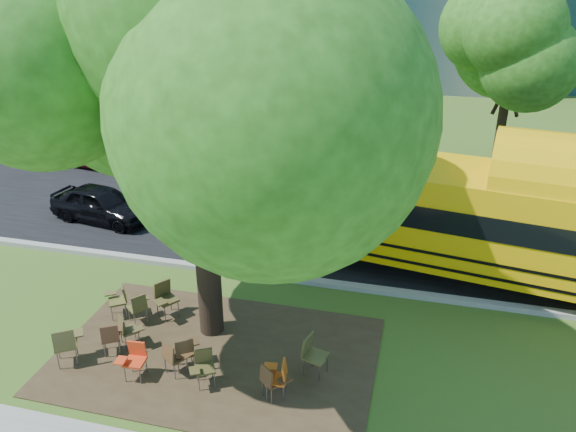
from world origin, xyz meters
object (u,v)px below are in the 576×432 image
(chair_5, at_px, (203,364))
(chair_0, at_px, (66,342))
(bg_car_red, at_px, (108,150))
(chair_1, at_px, (127,328))
(chair_6, at_px, (279,375))
(school_bus, at_px, (528,227))
(chair_3, at_px, (134,357))
(main_tree, at_px, (195,71))
(chair_7, at_px, (272,379))
(chair_12, at_px, (313,352))
(chair_10, at_px, (165,296))
(chair_11, at_px, (185,350))
(chair_8, at_px, (139,305))
(chair_9, at_px, (119,297))
(black_car, at_px, (102,204))
(chair_4, at_px, (174,355))
(chair_2, at_px, (111,335))

(chair_5, bearing_deg, chair_0, -27.11)
(chair_0, relative_size, bg_car_red, 0.20)
(chair_1, bearing_deg, chair_6, 32.32)
(school_bus, xyz_separation_m, chair_3, (-8.20, -5.81, -1.26))
(main_tree, height_order, chair_7, main_tree)
(chair_12, bearing_deg, chair_3, -59.90)
(chair_6, bearing_deg, chair_10, 51.31)
(school_bus, distance_m, chair_5, 8.88)
(school_bus, bearing_deg, chair_12, -124.50)
(chair_12, xyz_separation_m, bg_car_red, (-11.18, 10.98, 0.09))
(chair_5, distance_m, chair_11, 0.62)
(chair_3, relative_size, chair_12, 0.89)
(chair_8, height_order, chair_9, chair_9)
(chair_3, height_order, chair_6, chair_6)
(chair_6, height_order, chair_11, chair_6)
(chair_6, distance_m, black_car, 10.33)
(school_bus, bearing_deg, chair_9, -149.09)
(chair_7, bearing_deg, chair_0, -141.61)
(chair_4, xyz_separation_m, chair_6, (2.28, -0.07, 0.01))
(chair_3, bearing_deg, chair_12, -169.60)
(chair_9, relative_size, chair_11, 1.03)
(chair_5, height_order, chair_9, chair_9)
(chair_4, bearing_deg, black_car, 159.44)
(chair_11, bearing_deg, black_car, 99.15)
(school_bus, height_order, chair_12, school_bus)
(chair_8, bearing_deg, chair_0, -164.72)
(chair_9, xyz_separation_m, black_car, (-3.39, 4.90, 0.08))
(chair_6, bearing_deg, chair_9, 60.37)
(chair_3, xyz_separation_m, chair_5, (1.47, 0.15, -0.02))
(chair_0, relative_size, chair_8, 1.17)
(chair_1, relative_size, chair_4, 0.97)
(chair_0, height_order, chair_5, chair_0)
(chair_10, relative_size, black_car, 0.26)
(chair_5, xyz_separation_m, chair_9, (-2.93, 1.80, 0.03))
(chair_7, relative_size, chair_11, 0.95)
(chair_9, distance_m, black_car, 5.96)
(chair_1, distance_m, chair_9, 1.32)
(chair_7, height_order, chair_8, chair_8)
(chair_4, bearing_deg, chair_5, 20.32)
(chair_12, bearing_deg, chair_1, -74.14)
(chair_10, bearing_deg, bg_car_red, -108.38)
(chair_2, height_order, black_car, black_car)
(chair_1, bearing_deg, chair_2, -77.22)
(chair_0, height_order, chair_11, chair_0)
(chair_10, bearing_deg, chair_11, 71.84)
(chair_3, bearing_deg, chair_0, -5.15)
(black_car, bearing_deg, chair_7, -122.18)
(chair_2, distance_m, chair_8, 1.22)
(chair_10, xyz_separation_m, black_car, (-4.49, 4.66, 0.03))
(chair_4, relative_size, chair_12, 0.87)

